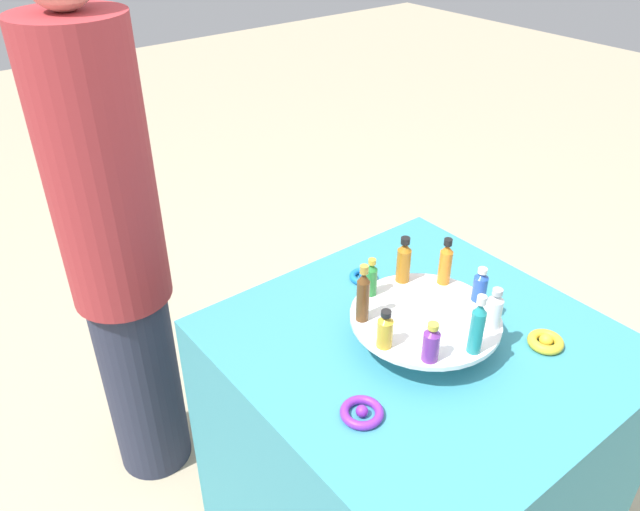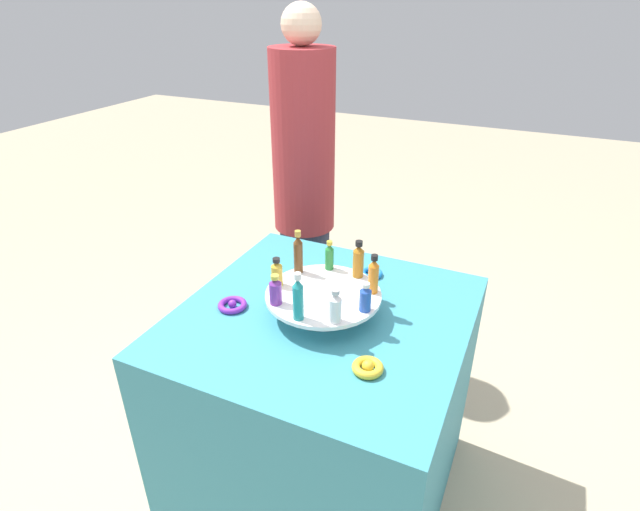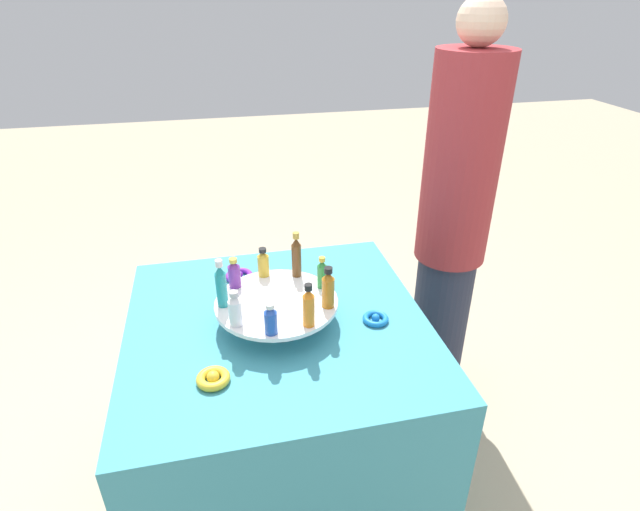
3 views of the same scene
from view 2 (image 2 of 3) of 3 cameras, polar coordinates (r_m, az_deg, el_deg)
name	(u,v)px [view 2 (image 2 of 3)]	position (r m, az deg, el deg)	size (l,w,h in m)	color
ground_plane	(323,483)	(2.10, 0.30, -24.58)	(12.00, 12.00, 0.00)	tan
party_table	(323,407)	(1.80, 0.33, -16.98)	(0.87, 0.87, 0.79)	teal
display_stand	(323,299)	(1.52, 0.38, -5.00)	(0.35, 0.35, 0.07)	white
bottle_clear	(335,307)	(1.36, 1.75, -5.90)	(0.04, 0.04, 0.10)	silver
bottle_blue	(365,298)	(1.41, 5.20, -4.85)	(0.03, 0.03, 0.09)	#234CAD
bottle_orange	(373,275)	(1.49, 6.13, -2.26)	(0.03, 0.03, 0.13)	orange
bottle_amber	(358,260)	(1.57, 4.41, -0.55)	(0.03, 0.03, 0.12)	#AD6B19
bottle_green	(329,256)	(1.61, 1.08, -0.08)	(0.03, 0.03, 0.10)	#288438
bottle_brown	(298,253)	(1.58, -2.51, 0.24)	(0.03, 0.03, 0.15)	brown
bottle_gold	(277,273)	(1.53, -4.95, -1.99)	(0.03, 0.03, 0.09)	gold
bottle_purple	(275,291)	(1.44, -5.11, -4.01)	(0.04, 0.04, 0.09)	#702D93
bottle_teal	(298,298)	(1.36, -2.52, -4.89)	(0.03, 0.03, 0.14)	teal
ribbon_bow_gold	(368,367)	(1.34, 5.47, -12.59)	(0.08, 0.08, 0.03)	gold
ribbon_bow_blue	(372,273)	(1.74, 5.92, -2.03)	(0.08, 0.08, 0.02)	blue
ribbon_bow_purple	(232,305)	(1.59, -9.98, -5.58)	(0.09, 0.09, 0.03)	purple
person_figure	(304,198)	(2.31, -1.83, 6.64)	(0.28, 0.28, 1.63)	#282D42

